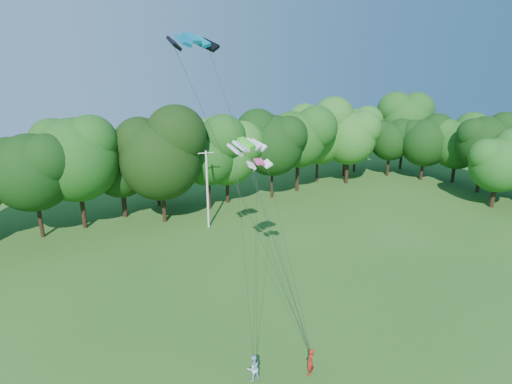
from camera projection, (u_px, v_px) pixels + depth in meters
utility_pole at (207, 189)px, 43.67m from camera, size 1.73×0.42×8.72m
kite_flyer_left at (310, 362)px, 23.07m from camera, size 0.75×0.65×1.72m
kite_flyer_right at (253, 368)px, 22.66m from camera, size 0.87×0.72×1.64m
kite_teal at (192, 38)px, 22.02m from camera, size 2.97×1.68×0.69m
kite_green at (247, 143)px, 27.44m from camera, size 3.12×2.06×0.66m
kite_pink at (259, 162)px, 26.89m from camera, size 1.82×1.15×0.32m
tree_back_center at (160, 146)px, 44.00m from camera, size 9.83×9.83×14.30m
tree_back_east at (347, 129)px, 64.31m from camera, size 8.57×8.57×12.47m
tree_flank_east at (501, 155)px, 49.43m from camera, size 7.51×7.51×10.93m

